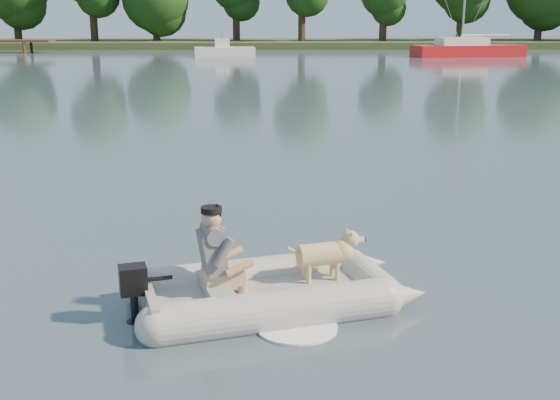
{
  "coord_description": "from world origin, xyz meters",
  "views": [
    {
      "loc": [
        0.15,
        -6.6,
        3.16
      ],
      "look_at": [
        0.36,
        2.4,
        0.75
      ],
      "focal_mm": 45.0,
      "sensor_mm": 36.0,
      "label": 1
    }
  ],
  "objects_px": {
    "dinghy": "(272,260)",
    "man": "(214,249)",
    "dog": "(321,258)",
    "sailboat": "(467,50)",
    "motorboat": "(225,45)"
  },
  "relations": [
    {
      "from": "dinghy",
      "to": "sailboat",
      "type": "distance_m",
      "value": 48.14
    },
    {
      "from": "dinghy",
      "to": "man",
      "type": "relative_size",
      "value": 4.51
    },
    {
      "from": "sailboat",
      "to": "dog",
      "type": "bearing_deg",
      "value": -117.44
    },
    {
      "from": "dog",
      "to": "sailboat",
      "type": "height_order",
      "value": "sailboat"
    },
    {
      "from": "dog",
      "to": "motorboat",
      "type": "xyz_separation_m",
      "value": [
        -3.51,
        45.27,
        0.41
      ]
    },
    {
      "from": "sailboat",
      "to": "dinghy",
      "type": "bearing_deg",
      "value": -117.99
    },
    {
      "from": "dog",
      "to": "sailboat",
      "type": "xyz_separation_m",
      "value": [
        14.51,
        45.51,
        0.02
      ]
    },
    {
      "from": "man",
      "to": "motorboat",
      "type": "distance_m",
      "value": 45.66
    },
    {
      "from": "man",
      "to": "sailboat",
      "type": "height_order",
      "value": "sailboat"
    },
    {
      "from": "motorboat",
      "to": "sailboat",
      "type": "distance_m",
      "value": 18.02
    },
    {
      "from": "man",
      "to": "sailboat",
      "type": "bearing_deg",
      "value": 55.4
    },
    {
      "from": "dog",
      "to": "motorboat",
      "type": "relative_size",
      "value": 0.19
    },
    {
      "from": "dinghy",
      "to": "sailboat",
      "type": "bearing_deg",
      "value": 56.05
    },
    {
      "from": "dog",
      "to": "motorboat",
      "type": "distance_m",
      "value": 45.41
    },
    {
      "from": "dinghy",
      "to": "man",
      "type": "bearing_deg",
      "value": 175.76
    }
  ]
}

